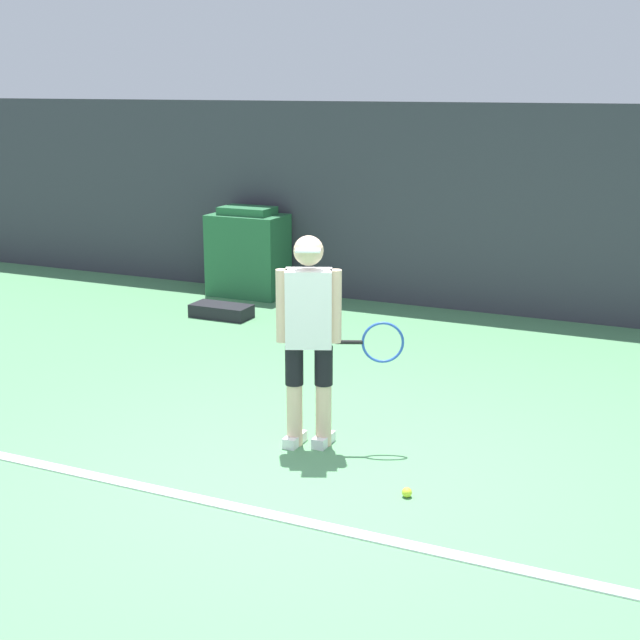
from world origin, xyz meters
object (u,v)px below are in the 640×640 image
tennis_ball (407,492)px  water_bottle (300,291)px  tennis_player (311,332)px  covered_chair (248,253)px  equipment_bag (221,311)px

tennis_ball → water_bottle: 5.69m
tennis_player → tennis_ball: size_ratio=23.77×
water_bottle → covered_chair: bearing=-177.7°
tennis_ball → water_bottle: water_bottle is taller
covered_chair → equipment_bag: 1.27m
covered_chair → water_bottle: (0.73, 0.03, -0.44)m
equipment_bag → covered_chair: bearing=102.9°
equipment_bag → tennis_player: bearing=-49.6°
tennis_player → equipment_bag: tennis_player is taller
tennis_ball → equipment_bag: (-3.56, 3.59, 0.04)m
equipment_bag → water_bottle: water_bottle is taller
tennis_player → tennis_ball: (0.96, -0.54, -0.86)m
tennis_ball → covered_chair: covered_chair is taller
equipment_bag → tennis_ball: bearing=-45.3°
water_bottle → tennis_player: bearing=-63.2°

